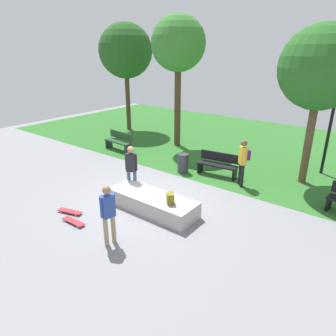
{
  "coord_description": "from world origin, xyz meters",
  "views": [
    {
      "loc": [
        6.11,
        -6.77,
        4.69
      ],
      "look_at": [
        0.6,
        0.38,
        1.16
      ],
      "focal_mm": 32.36,
      "sensor_mm": 36.0,
      "label": 1
    }
  ],
  "objects_px": {
    "skateboard_by_ledge": "(74,221)",
    "skater_performing_trick": "(108,211)",
    "backpack_on_ledge": "(170,198)",
    "pedestrian_with_backpack": "(243,159)",
    "park_bench_by_oak": "(218,164)",
    "park_bench_near_lamppost": "(119,141)",
    "lamp_post": "(335,101)",
    "tree_broad_elm": "(321,68)",
    "skateboard_spare": "(70,211)",
    "tree_slender_maple": "(126,51)",
    "tree_tall_oak": "(178,45)",
    "skater_watching": "(131,166)",
    "trash_bin": "(183,163)",
    "concrete_ledge": "(152,203)"
  },
  "relations": [
    {
      "from": "concrete_ledge",
      "to": "tree_slender_maple",
      "type": "relative_size",
      "value": 0.48
    },
    {
      "from": "tree_broad_elm",
      "to": "skateboard_by_ledge",
      "type": "bearing_deg",
      "value": -121.52
    },
    {
      "from": "skateboard_spare",
      "to": "tree_broad_elm",
      "type": "height_order",
      "value": "tree_broad_elm"
    },
    {
      "from": "pedestrian_with_backpack",
      "to": "tree_broad_elm",
      "type": "bearing_deg",
      "value": 45.89
    },
    {
      "from": "concrete_ledge",
      "to": "tree_slender_maple",
      "type": "distance_m",
      "value": 11.43
    },
    {
      "from": "tree_broad_elm",
      "to": "pedestrian_with_backpack",
      "type": "xyz_separation_m",
      "value": [
        -1.69,
        -1.74,
        -3.06
      ]
    },
    {
      "from": "tree_broad_elm",
      "to": "pedestrian_with_backpack",
      "type": "height_order",
      "value": "tree_broad_elm"
    },
    {
      "from": "concrete_ledge",
      "to": "tree_broad_elm",
      "type": "xyz_separation_m",
      "value": [
        3.1,
        5.15,
        3.86
      ]
    },
    {
      "from": "trash_bin",
      "to": "tree_tall_oak",
      "type": "bearing_deg",
      "value": 129.58
    },
    {
      "from": "concrete_ledge",
      "to": "trash_bin",
      "type": "distance_m",
      "value": 3.33
    },
    {
      "from": "skateboard_by_ledge",
      "to": "park_bench_by_oak",
      "type": "distance_m",
      "value": 5.98
    },
    {
      "from": "backpack_on_ledge",
      "to": "trash_bin",
      "type": "relative_size",
      "value": 0.41
    },
    {
      "from": "skateboard_by_ledge",
      "to": "lamp_post",
      "type": "xyz_separation_m",
      "value": [
        4.77,
        8.54,
        2.86
      ]
    },
    {
      "from": "skateboard_by_ledge",
      "to": "tree_broad_elm",
      "type": "xyz_separation_m",
      "value": [
        4.38,
        7.15,
        4.05
      ]
    },
    {
      "from": "skateboard_spare",
      "to": "lamp_post",
      "type": "xyz_separation_m",
      "value": [
        5.35,
        8.24,
        2.86
      ]
    },
    {
      "from": "concrete_ledge",
      "to": "park_bench_near_lamppost",
      "type": "distance_m",
      "value": 6.42
    },
    {
      "from": "tree_slender_maple",
      "to": "skateboard_by_ledge",
      "type": "bearing_deg",
      "value": -53.79
    },
    {
      "from": "concrete_ledge",
      "to": "backpack_on_ledge",
      "type": "height_order",
      "value": "backpack_on_ledge"
    },
    {
      "from": "skater_performing_trick",
      "to": "tree_broad_elm",
      "type": "height_order",
      "value": "tree_broad_elm"
    },
    {
      "from": "park_bench_by_oak",
      "to": "lamp_post",
      "type": "bearing_deg",
      "value": 40.33
    },
    {
      "from": "park_bench_by_oak",
      "to": "tree_slender_maple",
      "type": "relative_size",
      "value": 0.27
    },
    {
      "from": "skateboard_spare",
      "to": "lamp_post",
      "type": "distance_m",
      "value": 10.24
    },
    {
      "from": "park_bench_near_lamppost",
      "to": "backpack_on_ledge",
      "type": "bearing_deg",
      "value": -31.67
    },
    {
      "from": "backpack_on_ledge",
      "to": "pedestrian_with_backpack",
      "type": "distance_m",
      "value": 3.56
    },
    {
      "from": "skater_watching",
      "to": "lamp_post",
      "type": "distance_m",
      "value": 7.96
    },
    {
      "from": "skateboard_spare",
      "to": "skateboard_by_ledge",
      "type": "bearing_deg",
      "value": -26.55
    },
    {
      "from": "backpack_on_ledge",
      "to": "lamp_post",
      "type": "height_order",
      "value": "lamp_post"
    },
    {
      "from": "skater_performing_trick",
      "to": "skateboard_by_ledge",
      "type": "distance_m",
      "value": 1.81
    },
    {
      "from": "pedestrian_with_backpack",
      "to": "park_bench_near_lamppost",
      "type": "bearing_deg",
      "value": 177.86
    },
    {
      "from": "skateboard_by_ledge",
      "to": "tree_tall_oak",
      "type": "xyz_separation_m",
      "value": [
        -2.2,
        8.13,
        4.85
      ]
    },
    {
      "from": "lamp_post",
      "to": "pedestrian_with_backpack",
      "type": "bearing_deg",
      "value": -123.47
    },
    {
      "from": "tree_slender_maple",
      "to": "lamp_post",
      "type": "relative_size",
      "value": 1.26
    },
    {
      "from": "skater_performing_trick",
      "to": "skateboard_spare",
      "type": "distance_m",
      "value": 2.36
    },
    {
      "from": "tree_slender_maple",
      "to": "tree_tall_oak",
      "type": "relative_size",
      "value": 0.99
    },
    {
      "from": "pedestrian_with_backpack",
      "to": "lamp_post",
      "type": "bearing_deg",
      "value": 56.53
    },
    {
      "from": "skateboard_by_ledge",
      "to": "park_bench_near_lamppost",
      "type": "height_order",
      "value": "park_bench_near_lamppost"
    },
    {
      "from": "skater_performing_trick",
      "to": "pedestrian_with_backpack",
      "type": "height_order",
      "value": "pedestrian_with_backpack"
    },
    {
      "from": "tree_tall_oak",
      "to": "trash_bin",
      "type": "bearing_deg",
      "value": -50.42
    },
    {
      "from": "skater_watching",
      "to": "lamp_post",
      "type": "relative_size",
      "value": 0.35
    },
    {
      "from": "skateboard_by_ledge",
      "to": "skater_performing_trick",
      "type": "bearing_deg",
      "value": -0.14
    },
    {
      "from": "tree_slender_maple",
      "to": "tree_tall_oak",
      "type": "bearing_deg",
      "value": -11.56
    },
    {
      "from": "skater_performing_trick",
      "to": "pedestrian_with_backpack",
      "type": "bearing_deg",
      "value": 78.31
    },
    {
      "from": "trash_bin",
      "to": "skateboard_by_ledge",
      "type": "bearing_deg",
      "value": -92.71
    },
    {
      "from": "park_bench_by_oak",
      "to": "park_bench_near_lamppost",
      "type": "relative_size",
      "value": 1.01
    },
    {
      "from": "skater_watching",
      "to": "tree_tall_oak",
      "type": "distance_m",
      "value": 7.2
    },
    {
      "from": "lamp_post",
      "to": "tree_broad_elm",
      "type": "bearing_deg",
      "value": -105.34
    },
    {
      "from": "skater_watching",
      "to": "pedestrian_with_backpack",
      "type": "xyz_separation_m",
      "value": [
        2.72,
        2.93,
        0.05
      ]
    },
    {
      "from": "skateboard_spare",
      "to": "tree_slender_maple",
      "type": "xyz_separation_m",
      "value": [
        -6.02,
        8.73,
        4.56
      ]
    },
    {
      "from": "skater_performing_trick",
      "to": "pedestrian_with_backpack",
      "type": "xyz_separation_m",
      "value": [
        1.12,
        5.41,
        0.1
      ]
    },
    {
      "from": "pedestrian_with_backpack",
      "to": "backpack_on_ledge",
      "type": "bearing_deg",
      "value": -100.5
    }
  ]
}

